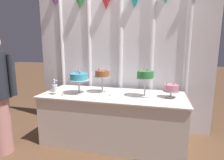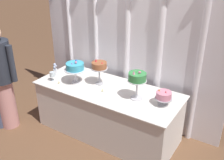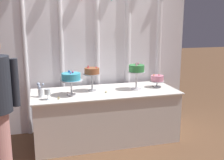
# 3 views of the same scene
# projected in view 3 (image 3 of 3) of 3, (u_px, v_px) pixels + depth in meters

# --- Properties ---
(ground_plane) EXTENTS (24.00, 24.00, 0.00)m
(ground_plane) POSITION_uv_depth(u_px,v_px,m) (107.00, 141.00, 4.03)
(ground_plane) COLOR brown
(draped_curtain) EXTENTS (3.02, 0.16, 2.65)m
(draped_curtain) POSITION_uv_depth(u_px,v_px,m) (98.00, 44.00, 4.35)
(draped_curtain) COLOR white
(draped_curtain) RESTS_ON ground_plane
(cake_table) EXTENTS (2.10, 0.85, 0.75)m
(cake_table) POSITION_uv_depth(u_px,v_px,m) (105.00, 115.00, 4.04)
(cake_table) COLOR white
(cake_table) RESTS_ON ground_plane
(cake_display_leftmost) EXTENTS (0.31, 0.31, 0.34)m
(cake_display_leftmost) POSITION_uv_depth(u_px,v_px,m) (71.00, 78.00, 3.70)
(cake_display_leftmost) COLOR silver
(cake_display_leftmost) RESTS_ON cake_table
(cake_display_midleft) EXTENTS (0.25, 0.25, 0.38)m
(cake_display_midleft) POSITION_uv_depth(u_px,v_px,m) (92.00, 72.00, 3.92)
(cake_display_midleft) COLOR #B2B2B7
(cake_display_midleft) RESTS_ON cake_table
(cake_display_midright) EXTENTS (0.25, 0.25, 0.42)m
(cake_display_midright) POSITION_uv_depth(u_px,v_px,m) (137.00, 70.00, 4.00)
(cake_display_midright) COLOR silver
(cake_display_midright) RESTS_ON cake_table
(cake_display_rightmost) EXTENTS (0.22, 0.22, 0.21)m
(cake_display_rightmost) POSITION_uv_depth(u_px,v_px,m) (157.00, 79.00, 4.17)
(cake_display_rightmost) COLOR #B2B2B7
(cake_display_rightmost) RESTS_ON cake_table
(wine_glass) EXTENTS (0.08, 0.08, 0.14)m
(wine_glass) POSITION_uv_depth(u_px,v_px,m) (48.00, 92.00, 3.51)
(wine_glass) COLOR silver
(wine_glass) RESTS_ON cake_table
(flower_vase) EXTENTS (0.10, 0.08, 0.19)m
(flower_vase) POSITION_uv_depth(u_px,v_px,m) (40.00, 91.00, 3.64)
(flower_vase) COLOR silver
(flower_vase) RESTS_ON cake_table
(tealight_far_left) EXTENTS (0.04, 0.04, 0.03)m
(tealight_far_left) POSITION_uv_depth(u_px,v_px,m) (59.00, 98.00, 3.55)
(tealight_far_left) COLOR beige
(tealight_far_left) RESTS_ON cake_table
(tealight_near_left) EXTENTS (0.04, 0.04, 0.03)m
(tealight_near_left) POSITION_uv_depth(u_px,v_px,m) (106.00, 92.00, 3.86)
(tealight_near_left) COLOR beige
(tealight_near_left) RESTS_ON cake_table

